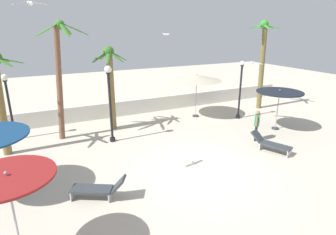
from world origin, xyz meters
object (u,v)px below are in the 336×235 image
object	(u,v)px
lamp_post_1	(110,97)
lamp_post_2	(240,89)
guest_0	(257,123)
seagull_2	(31,3)
seagull_1	(166,34)
lounge_chair_1	(271,143)
palm_tree_2	(110,79)
lounge_chair_2	(99,189)
patio_umbrella_3	(197,78)
lamp_post_0	(9,103)
seagull_0	(252,63)
palm_tree_1	(262,57)
patio_umbrella_0	(280,93)
patio_umbrella_2	(7,182)
palm_tree_3	(59,69)

from	to	relation	value
lamp_post_1	lamp_post_2	xyz separation A→B (m)	(8.34, 0.16, -0.39)
guest_0	seagull_2	distance (m)	11.17
seagull_1	lounge_chair_1	bearing A→B (deg)	-82.92
palm_tree_2	seagull_1	bearing A→B (deg)	29.31
lamp_post_2	lounge_chair_2	size ratio (longest dim) A/B	1.91
palm_tree_2	patio_umbrella_3	bearing A→B (deg)	-2.11
lamp_post_1	seagull_2	bearing A→B (deg)	-127.19
lamp_post_0	seagull_0	bearing A→B (deg)	-15.77
lamp_post_0	palm_tree_1	bearing A→B (deg)	-4.20
lamp_post_2	palm_tree_2	bearing A→B (deg)	167.50
lamp_post_2	lamp_post_1	bearing A→B (deg)	-178.88
lounge_chair_2	seagull_0	world-z (taller)	seagull_0
guest_0	seagull_0	size ratio (longest dim) A/B	1.63
lamp_post_2	palm_tree_1	bearing A→B (deg)	23.83
seagull_1	lamp_post_2	bearing A→B (deg)	-55.28
lounge_chair_2	seagull_1	size ratio (longest dim) A/B	1.76
patio_umbrella_0	seagull_1	world-z (taller)	seagull_1
patio_umbrella_2	guest_0	world-z (taller)	patio_umbrella_2
palm_tree_3	lamp_post_0	xyz separation A→B (m)	(-2.50, 0.97, -1.65)
lamp_post_1	lamp_post_2	size ratio (longest dim) A/B	1.06
patio_umbrella_3	lamp_post_1	xyz separation A→B (m)	(-6.05, -1.68, -0.23)
palm_tree_2	seagull_0	bearing A→B (deg)	-21.18
patio_umbrella_0	lamp_post_2	size ratio (longest dim) A/B	0.69
lamp_post_2	seagull_2	bearing A→B (deg)	-159.74
palm_tree_2	palm_tree_3	bearing A→B (deg)	-173.17
lamp_post_1	seagull_2	size ratio (longest dim) A/B	4.07
patio_umbrella_2	lamp_post_1	world-z (taller)	lamp_post_1
lamp_post_0	guest_0	size ratio (longest dim) A/B	2.13
lounge_chair_2	seagull_0	size ratio (longest dim) A/B	1.93
patio_umbrella_2	palm_tree_3	bearing A→B (deg)	75.91
patio_umbrella_2	patio_umbrella_3	world-z (taller)	patio_umbrella_3
patio_umbrella_0	patio_umbrella_2	xyz separation A→B (m)	(-13.09, -4.41, 0.27)
patio_umbrella_2	patio_umbrella_0	bearing A→B (deg)	18.64
guest_0	seagull_1	world-z (taller)	seagull_1
seagull_1	seagull_0	bearing A→B (deg)	-63.79
palm_tree_1	lounge_chair_1	world-z (taller)	palm_tree_1
patio_umbrella_2	palm_tree_2	xyz separation A→B (m)	(4.70, 8.68, 0.51)
patio_umbrella_3	lamp_post_1	size ratio (longest dim) A/B	0.82
palm_tree_3	lamp_post_1	world-z (taller)	palm_tree_3
lamp_post_1	lounge_chair_1	size ratio (longest dim) A/B	1.99
lounge_chair_2	seagull_0	distance (m)	11.01
lounge_chair_1	seagull_2	distance (m)	11.19
patio_umbrella_0	patio_umbrella_2	distance (m)	13.82
patio_umbrella_3	palm_tree_3	world-z (taller)	palm_tree_3
palm_tree_2	lounge_chair_1	distance (m)	9.00
patio_umbrella_3	lamp_post_0	bearing A→B (deg)	175.35
seagull_1	lamp_post_0	bearing A→B (deg)	-168.52
lamp_post_2	lounge_chair_2	world-z (taller)	lamp_post_2
patio_umbrella_3	lounge_chair_2	size ratio (longest dim) A/B	1.66
patio_umbrella_2	palm_tree_1	bearing A→B (deg)	28.25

